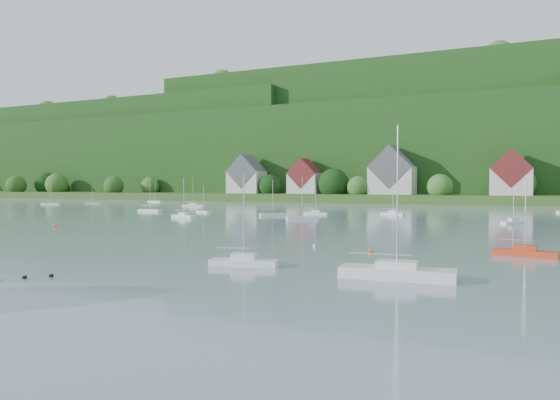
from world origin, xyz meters
name	(u,v)px	position (x,y,z in m)	size (l,w,h in m)	color
far_shore_strip	(386,198)	(0.00, 200.00, 1.50)	(600.00, 60.00, 3.00)	#2E5821
forested_ridge	(418,153)	(0.39, 268.57, 22.89)	(620.00, 181.22, 69.89)	#154315
village_building_0	(247,177)	(-55.00, 187.00, 9.51)	(14.00, 10.40, 16.00)	beige
village_building_1	(305,179)	(-30.00, 189.00, 8.75)	(12.00, 9.36, 14.00)	beige
village_building_2	(392,175)	(5.00, 188.00, 10.27)	(16.00, 11.44, 18.00)	beige
village_building_3	(511,176)	(45.00, 186.00, 9.43)	(13.00, 10.40, 15.50)	beige
near_sailboat_3	(244,261)	(27.11, 32.85, 0.42)	(5.71, 2.74, 7.43)	white
near_sailboat_4	(397,272)	(39.49, 32.25, 0.52)	(8.02, 2.76, 10.65)	white
near_sailboat_5	(525,252)	(47.72, 48.69, 0.42)	(5.68, 2.41, 7.44)	red
mooring_buoy_1	(1,281)	(15.04, 20.39, 0.00)	(0.38, 0.38, 0.38)	silver
mooring_buoy_2	(370,253)	(34.29, 44.99, 0.00)	(0.48, 0.48, 0.48)	#E15921
mooring_buoy_3	(55,227)	(-17.60, 54.69, 0.00)	(0.49, 0.49, 0.49)	#E15921
mooring_buoy_4	(315,247)	(27.82, 47.05, 0.00)	(0.44, 0.44, 0.44)	silver
duck_pair	(38,276)	(16.44, 22.25, 0.10)	(1.62, 1.46, 0.29)	black
far_sailboat_cluster	(336,210)	(7.52, 115.46, 0.37)	(192.82, 73.40, 8.71)	white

